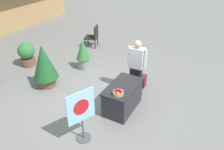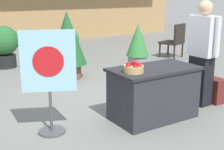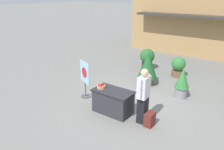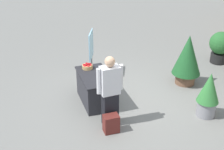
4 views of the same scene
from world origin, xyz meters
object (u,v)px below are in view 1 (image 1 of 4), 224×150
at_px(apple_basket, 118,92).
at_px(potted_plant_near_right, 83,53).
at_px(potted_plant_near_left, 27,54).
at_px(display_table, 123,97).
at_px(person_visitor, 136,66).
at_px(backpack, 141,80).
at_px(poster_board, 81,113).
at_px(potted_plant_far_left, 44,64).
at_px(patio_chair, 93,35).

relative_size(apple_basket, potted_plant_near_right, 0.24).
bearing_deg(potted_plant_near_left, potted_plant_near_right, -67.36).
bearing_deg(potted_plant_near_left, display_table, -97.86).
distance_m(person_visitor, backpack, 0.72).
height_order(backpack, poster_board, poster_board).
bearing_deg(apple_basket, backpack, 2.04).
xyz_separation_m(potted_plant_near_left, potted_plant_far_left, (-0.74, -1.67, 0.32)).
xyz_separation_m(display_table, potted_plant_near_right, (1.45, 2.35, 0.22)).
xyz_separation_m(poster_board, patio_chair, (4.85, 2.83, -0.26)).
distance_m(poster_board, patio_chair, 5.62).
bearing_deg(display_table, backpack, -0.50).
bearing_deg(apple_basket, potted_plant_far_left, 84.20).
distance_m(display_table, apple_basket, 0.62).
relative_size(person_visitor, poster_board, 1.24).
relative_size(apple_basket, potted_plant_far_left, 0.19).
relative_size(poster_board, potted_plant_near_right, 1.21).
bearing_deg(potted_plant_near_right, patio_chair, 22.60).
bearing_deg(poster_board, potted_plant_near_left, 176.45).
distance_m(backpack, potted_plant_near_left, 4.46).
distance_m(display_table, person_visitor, 1.15).
relative_size(display_table, backpack, 3.09).
bearing_deg(person_visitor, patio_chair, -130.06).
bearing_deg(potted_plant_far_left, poster_board, -119.14).
relative_size(apple_basket, patio_chair, 0.28).
bearing_deg(person_visitor, potted_plant_near_right, -103.21).
bearing_deg(patio_chair, person_visitor, 125.46).
relative_size(potted_plant_near_right, potted_plant_far_left, 0.78).
height_order(person_visitor, potted_plant_near_left, person_visitor).
distance_m(potted_plant_near_right, potted_plant_near_left, 2.20).
height_order(display_table, backpack, display_table).
bearing_deg(display_table, patio_chair, 43.06).
xyz_separation_m(person_visitor, poster_board, (-2.52, 0.26, -0.09)).
height_order(poster_board, potted_plant_near_right, poster_board).
relative_size(backpack, potted_plant_far_left, 0.29).
bearing_deg(potted_plant_near_right, backpack, -93.10).
bearing_deg(potted_plant_near_right, poster_board, -145.21).
distance_m(display_table, backpack, 1.34).
height_order(person_visitor, potted_plant_near_right, person_visitor).
xyz_separation_m(apple_basket, patio_chair, (3.79, 3.22, -0.31)).
distance_m(display_table, patio_chair, 4.61).
bearing_deg(display_table, potted_plant_far_left, 92.90).
bearing_deg(potted_plant_far_left, display_table, -87.10).
relative_size(display_table, potted_plant_near_right, 1.14).
height_order(display_table, potted_plant_near_right, potted_plant_near_right).
relative_size(display_table, potted_plant_near_left, 1.40).
xyz_separation_m(apple_basket, backpack, (1.75, 0.06, -0.63)).
relative_size(potted_plant_near_left, potted_plant_far_left, 0.64).
bearing_deg(potted_plant_near_right, potted_plant_near_left, 112.64).
bearing_deg(potted_plant_far_left, backpack, -61.82).
relative_size(apple_basket, person_visitor, 0.16).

